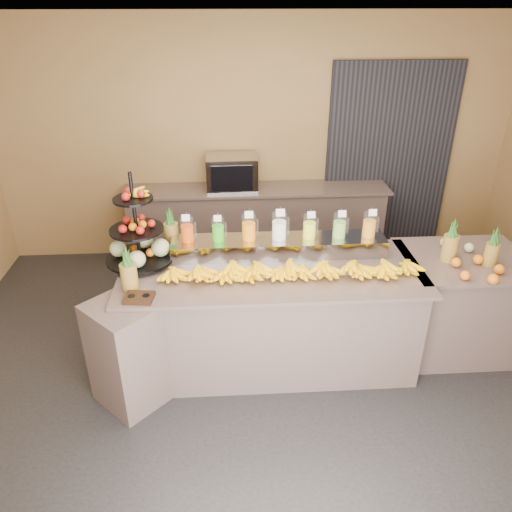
{
  "coord_description": "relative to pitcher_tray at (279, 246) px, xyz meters",
  "views": [
    {
      "loc": [
        -0.36,
        -3.26,
        2.96
      ],
      "look_at": [
        -0.13,
        0.3,
        1.06
      ],
      "focal_mm": 35.0,
      "sensor_mm": 36.0,
      "label": 1
    }
  ],
  "objects": [
    {
      "name": "juice_pitcher_orange_a",
      "position": [
        -0.78,
        -0.0,
        0.17
      ],
      "size": [
        0.11,
        0.12,
        0.28
      ],
      "color": "silver",
      "rests_on": "pitcher_tray"
    },
    {
      "name": "room_envelope",
      "position": [
        0.1,
        0.21,
        0.87
      ],
      "size": [
        6.04,
        5.02,
        2.82
      ],
      "color": "olive",
      "rests_on": "ground"
    },
    {
      "name": "banana_heap",
      "position": [
        0.06,
        -0.37,
        0.0
      ],
      "size": [
        2.16,
        0.19,
        0.18
      ],
      "color": "#FFB40C",
      "rests_on": "buffet_counter"
    },
    {
      "name": "pitcher_tray",
      "position": [
        0.0,
        0.0,
        0.0
      ],
      "size": [
        1.85,
        0.3,
        0.15
      ],
      "primitive_type": "cube",
      "color": "gray",
      "rests_on": "buffet_counter"
    },
    {
      "name": "pineapple_left_a",
      "position": [
        -1.2,
        -0.51,
        0.06
      ],
      "size": [
        0.13,
        0.13,
        0.38
      ],
      "rotation": [
        0.0,
        0.0,
        -0.28
      ],
      "color": "brown",
      "rests_on": "buffet_counter"
    },
    {
      "name": "buffet_counter",
      "position": [
        -0.2,
        -0.32,
        -0.54
      ],
      "size": [
        2.75,
        1.25,
        0.93
      ],
      "color": "gray",
      "rests_on": "ground"
    },
    {
      "name": "right_fruit_pile",
      "position": [
        1.57,
        -0.35,
        -0.0
      ],
      "size": [
        0.44,
        0.42,
        0.23
      ],
      "color": "brown",
      "rests_on": "right_counter"
    },
    {
      "name": "back_ledge",
      "position": [
        -0.09,
        1.67,
        -0.54
      ],
      "size": [
        3.1,
        0.55,
        0.93
      ],
      "color": "gray",
      "rests_on": "ground"
    },
    {
      "name": "juice_pitcher_orange_c",
      "position": [
        0.78,
        -0.0,
        0.17
      ],
      "size": [
        0.12,
        0.12,
        0.28
      ],
      "color": "silver",
      "rests_on": "pitcher_tray"
    },
    {
      "name": "juice_pitcher_green",
      "position": [
        -0.52,
        -0.0,
        0.16
      ],
      "size": [
        0.11,
        0.11,
        0.26
      ],
      "color": "silver",
      "rests_on": "pitcher_tray"
    },
    {
      "name": "juice_pitcher_lemon",
      "position": [
        0.26,
        -0.0,
        0.17
      ],
      "size": [
        0.11,
        0.12,
        0.28
      ],
      "color": "silver",
      "rests_on": "pitcher_tray"
    },
    {
      "name": "condiment_caddy",
      "position": [
        -1.11,
        -0.66,
        -0.06
      ],
      "size": [
        0.23,
        0.19,
        0.03
      ],
      "primitive_type": "cube",
      "rotation": [
        0.0,
        0.0,
        -0.13
      ],
      "color": "black",
      "rests_on": "buffet_counter"
    },
    {
      "name": "fruit_stand",
      "position": [
        -1.15,
        -0.08,
        0.13
      ],
      "size": [
        0.59,
        0.59,
        0.8
      ],
      "rotation": [
        0.0,
        0.0,
        0.05
      ],
      "color": "black",
      "rests_on": "buffet_counter"
    },
    {
      "name": "juice_pitcher_lime",
      "position": [
        0.52,
        -0.0,
        0.17
      ],
      "size": [
        0.12,
        0.12,
        0.28
      ],
      "color": "silver",
      "rests_on": "pitcher_tray"
    },
    {
      "name": "juice_pitcher_milk",
      "position": [
        -0.0,
        -0.0,
        0.18
      ],
      "size": [
        0.13,
        0.13,
        0.31
      ],
      "color": "silver",
      "rests_on": "pitcher_tray"
    },
    {
      "name": "ground",
      "position": [
        -0.09,
        -0.58,
        -1.01
      ],
      "size": [
        6.0,
        6.0,
        0.0
      ],
      "primitive_type": "plane",
      "color": "black",
      "rests_on": "ground"
    },
    {
      "name": "juice_pitcher_orange_b",
      "position": [
        -0.26,
        -0.0,
        0.17
      ],
      "size": [
        0.12,
        0.13,
        0.29
      ],
      "color": "silver",
      "rests_on": "pitcher_tray"
    },
    {
      "name": "oven_warmer",
      "position": [
        -0.37,
        1.67,
        0.12
      ],
      "size": [
        0.59,
        0.42,
        0.39
      ],
      "primitive_type": "cube",
      "rotation": [
        0.0,
        0.0,
        0.02
      ],
      "color": "gray",
      "rests_on": "back_ledge"
    },
    {
      "name": "right_counter",
      "position": [
        1.61,
        -0.18,
        -0.54
      ],
      "size": [
        1.08,
        0.88,
        0.93
      ],
      "color": "gray",
      "rests_on": "ground"
    },
    {
      "name": "pineapple_left_b",
      "position": [
        -0.94,
        0.18,
        0.07
      ],
      "size": [
        0.13,
        0.13,
        0.4
      ],
      "rotation": [
        0.0,
        0.0,
        0.17
      ],
      "color": "brown",
      "rests_on": "buffet_counter"
    }
  ]
}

